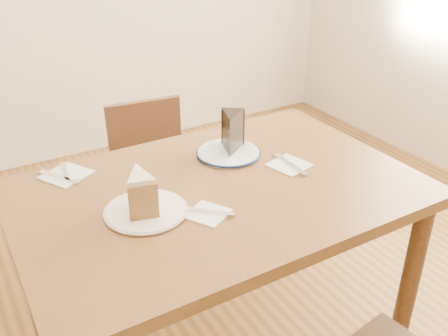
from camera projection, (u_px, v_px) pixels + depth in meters
table at (218, 214)px, 1.55m from camera, size 1.20×0.80×0.75m
chair_far at (156, 184)px, 2.16m from camera, size 0.42×0.42×0.77m
plate_cream at (146, 211)px, 1.38m from camera, size 0.22×0.22×0.01m
plate_navy at (228, 153)px, 1.70m from camera, size 0.21×0.21×0.01m
carrot_cake at (140, 192)px, 1.36m from camera, size 0.10×0.12×0.10m
chocolate_cake at (231, 134)px, 1.67m from camera, size 0.13×0.13×0.12m
napkin_cream at (208, 214)px, 1.37m from camera, size 0.14×0.14×0.00m
napkin_navy at (289, 165)px, 1.63m from camera, size 0.14×0.14×0.00m
napkin_spare at (66, 175)px, 1.57m from camera, size 0.17×0.17×0.00m
fork_cream at (210, 212)px, 1.37m from camera, size 0.11×0.11×0.00m
knife_navy at (290, 164)px, 1.62m from camera, size 0.02×0.17×0.00m
fork_spare at (65, 173)px, 1.57m from camera, size 0.03×0.14×0.00m
knife_spare at (60, 177)px, 1.55m from camera, size 0.10×0.14×0.00m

